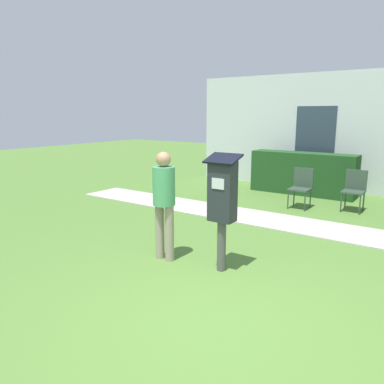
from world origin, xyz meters
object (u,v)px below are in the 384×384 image
at_px(person_standing, 164,197).
at_px(outdoor_chair_left, 301,185).
at_px(outdoor_chair_middle, 355,187).
at_px(parking_meter, 222,198).

bearing_deg(person_standing, outdoor_chair_left, 72.00).
bearing_deg(person_standing, outdoor_chair_middle, 60.25).
distance_m(outdoor_chair_left, outdoor_chair_middle, 1.11).
xyz_separation_m(person_standing, outdoor_chair_left, (0.58, 4.17, -0.40)).
bearing_deg(parking_meter, outdoor_chair_left, 94.27).
height_order(person_standing, outdoor_chair_left, person_standing).
relative_size(outdoor_chair_left, outdoor_chair_middle, 1.00).
bearing_deg(outdoor_chair_left, outdoor_chair_middle, 42.09).
height_order(parking_meter, person_standing, parking_meter).
distance_m(person_standing, outdoor_chair_middle, 4.85).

